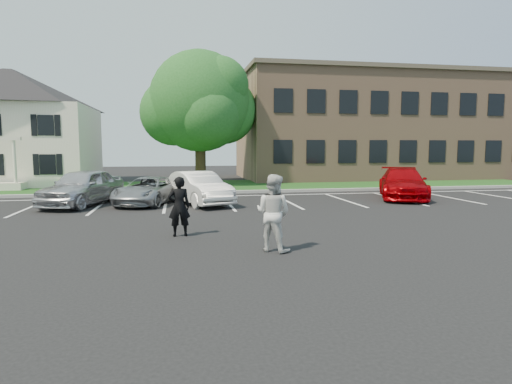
# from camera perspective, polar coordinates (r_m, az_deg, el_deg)

# --- Properties ---
(ground_plane) EXTENTS (90.00, 90.00, 0.00)m
(ground_plane) POSITION_cam_1_polar(r_m,az_deg,el_deg) (11.71, 0.89, -6.61)
(ground_plane) COLOR black
(ground_plane) RESTS_ON ground
(curb) EXTENTS (40.00, 0.30, 0.15)m
(curb) POSITION_cam_1_polar(r_m,az_deg,el_deg) (23.44, -4.88, -0.02)
(curb) COLOR gray
(curb) RESTS_ON ground
(grass_strip) EXTENTS (44.00, 8.00, 0.08)m
(grass_strip) POSITION_cam_1_polar(r_m,az_deg,el_deg) (27.41, -5.70, 0.79)
(grass_strip) COLOR #134213
(grass_strip) RESTS_ON ground
(stall_lines) EXTENTS (34.00, 5.36, 0.01)m
(stall_lines) POSITION_cam_1_polar(r_m,az_deg,el_deg) (20.64, -0.18, -1.03)
(stall_lines) COLOR silver
(stall_lines) RESTS_ON ground
(house) EXTENTS (10.30, 9.22, 7.60)m
(house) POSITION_cam_1_polar(r_m,az_deg,el_deg) (32.99, -29.74, 7.51)
(house) COLOR beige
(house) RESTS_ON ground
(office_building) EXTENTS (22.40, 10.40, 8.30)m
(office_building) POSITION_cam_1_polar(r_m,az_deg,el_deg) (36.99, 15.79, 8.36)
(office_building) COLOR #A27B5F
(office_building) RESTS_ON ground
(tree) EXTENTS (7.80, 7.20, 8.80)m
(tree) POSITION_cam_1_polar(r_m,az_deg,el_deg) (29.01, -7.35, 11.57)
(tree) COLOR black
(tree) RESTS_ON ground
(man_black_suit) EXTENTS (0.66, 0.47, 1.72)m
(man_black_suit) POSITION_cam_1_polar(r_m,az_deg,el_deg) (12.44, -10.21, -1.91)
(man_black_suit) COLOR black
(man_black_suit) RESTS_ON ground
(man_white_shirt) EXTENTS (1.17, 1.15, 1.90)m
(man_white_shirt) POSITION_cam_1_polar(r_m,az_deg,el_deg) (10.53, 2.29, -2.79)
(man_white_shirt) COLOR silver
(man_white_shirt) RESTS_ON ground
(car_silver_west) EXTENTS (3.42, 5.09, 1.61)m
(car_silver_west) POSITION_cam_1_polar(r_m,az_deg,el_deg) (20.11, -22.13, 0.62)
(car_silver_west) COLOR silver
(car_silver_west) RESTS_ON ground
(car_silver_minivan) EXTENTS (3.38, 4.75, 1.20)m
(car_silver_minivan) POSITION_cam_1_polar(r_m,az_deg,el_deg) (19.70, -14.15, 0.18)
(car_silver_minivan) COLOR #96989D
(car_silver_minivan) RESTS_ON ground
(car_white_sedan) EXTENTS (3.03, 4.67, 1.45)m
(car_white_sedan) POSITION_cam_1_polar(r_m,az_deg,el_deg) (19.19, -7.68, 0.54)
(car_white_sedan) COLOR silver
(car_white_sedan) RESTS_ON ground
(car_red_compact) EXTENTS (3.98, 5.55, 1.49)m
(car_red_compact) POSITION_cam_1_polar(r_m,az_deg,el_deg) (22.43, 18.97, 1.12)
(car_red_compact) COLOR #990004
(car_red_compact) RESTS_ON ground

